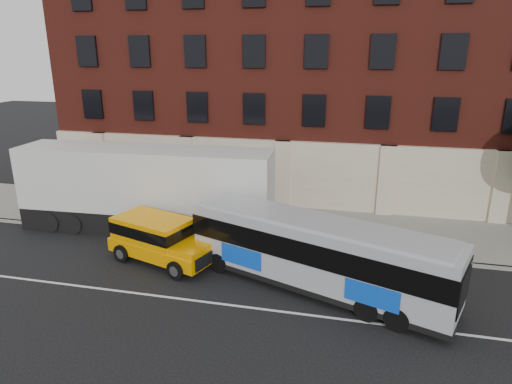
% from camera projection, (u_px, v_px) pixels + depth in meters
% --- Properties ---
extents(ground, '(120.00, 120.00, 0.00)m').
position_uv_depth(ground, '(227.00, 312.00, 16.56)').
color(ground, black).
rests_on(ground, ground).
extents(sidewalk, '(60.00, 6.00, 0.15)m').
position_uv_depth(sidewalk, '(273.00, 223.00, 24.90)').
color(sidewalk, gray).
rests_on(sidewalk, ground).
extents(kerb, '(60.00, 0.25, 0.15)m').
position_uv_depth(kerb, '(261.00, 245.00, 22.11)').
color(kerb, gray).
rests_on(kerb, ground).
extents(lane_line, '(60.00, 0.12, 0.01)m').
position_uv_depth(lane_line, '(231.00, 305.00, 17.03)').
color(lane_line, silver).
rests_on(lane_line, ground).
extents(building, '(30.00, 12.10, 15.00)m').
position_uv_depth(building, '(297.00, 76.00, 29.98)').
color(building, maroon).
rests_on(building, sidewalk).
extents(sign_pole, '(0.30, 0.20, 2.50)m').
position_uv_depth(sign_pole, '(105.00, 205.00, 23.65)').
color(sign_pole, gray).
rests_on(sign_pole, ground).
extents(city_bus, '(10.94, 5.97, 2.97)m').
position_uv_depth(city_bus, '(317.00, 252.00, 17.71)').
color(city_bus, '#A5A9AE').
rests_on(city_bus, ground).
extents(yellow_suv, '(5.39, 3.50, 2.01)m').
position_uv_depth(yellow_suv, '(159.00, 237.00, 20.36)').
color(yellow_suv, '#FF9D00').
rests_on(yellow_suv, ground).
extents(shipping_container, '(13.39, 3.33, 4.43)m').
position_uv_depth(shipping_container, '(146.00, 190.00, 23.58)').
color(shipping_container, black).
rests_on(shipping_container, ground).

